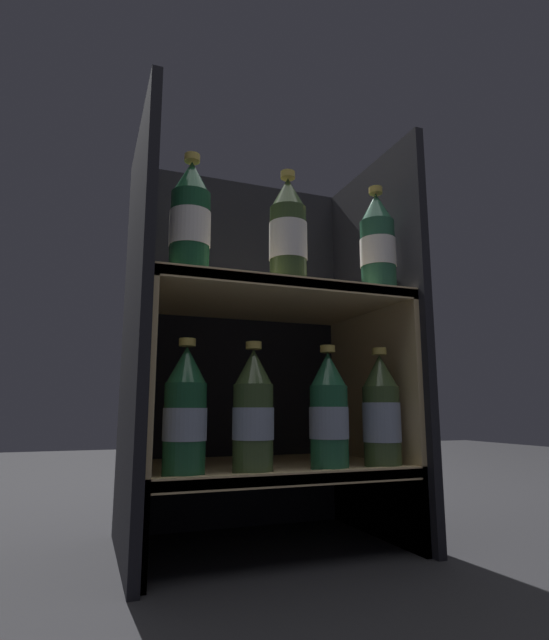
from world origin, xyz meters
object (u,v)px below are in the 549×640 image
object	(u,v)px
bottle_upper_front_2	(378,245)
bottle_lower_front_3	(381,413)
bottle_upper_front_1	(290,234)
bottle_lower_front_2	(329,413)
bottle_upper_front_0	(190,220)
bottle_lower_front_1	(253,413)
bottle_lower_front_0	(185,413)

from	to	relation	value
bottle_upper_front_2	bottle_lower_front_3	size ratio (longest dim) A/B	1.00
bottle_upper_front_1	bottle_lower_front_2	size ratio (longest dim) A/B	1.00
bottle_upper_front_0	bottle_upper_front_2	bearing A→B (deg)	-0.00
bottle_lower_front_2	bottle_lower_front_1	bearing A→B (deg)	180.00
bottle_upper_front_0	bottle_upper_front_1	bearing A→B (deg)	-0.00
bottle_upper_front_2	bottle_upper_front_1	bearing A→B (deg)	180.00
bottle_upper_front_0	bottle_lower_front_0	bearing A→B (deg)	-0.00
bottle_upper_front_2	bottle_lower_front_0	size ratio (longest dim) A/B	1.00
bottle_upper_front_2	bottle_lower_front_3	xyz separation A→B (m)	(-0.01, 0.00, -0.37)
bottle_upper_front_1	bottle_lower_front_1	size ratio (longest dim) A/B	1.00
bottle_upper_front_0	bottle_upper_front_1	distance (m)	0.21
bottle_lower_front_2	bottle_lower_front_0	bearing A→B (deg)	-180.00
bottle_upper_front_0	bottle_lower_front_2	xyz separation A→B (m)	(0.29, 0.00, -0.37)
bottle_lower_front_2	bottle_lower_front_3	bearing A→B (deg)	-0.00
bottle_upper_front_0	bottle_lower_front_2	distance (m)	0.47
bottle_lower_front_1	bottle_lower_front_3	distance (m)	0.28
bottle_upper_front_1	bottle_upper_front_2	bearing A→B (deg)	-0.00
bottle_upper_front_1	bottle_lower_front_0	bearing A→B (deg)	180.00
bottle_upper_front_2	bottle_lower_front_3	distance (m)	0.37
bottle_upper_front_0	bottle_upper_front_1	world-z (taller)	same
bottle_upper_front_0	bottle_lower_front_1	size ratio (longest dim) A/B	1.00
bottle_lower_front_0	bottle_lower_front_1	bearing A→B (deg)	0.00
bottle_lower_front_0	bottle_upper_front_2	bearing A→B (deg)	-0.00
bottle_upper_front_1	bottle_upper_front_2	distance (m)	0.21
bottle_upper_front_1	bottle_lower_front_2	distance (m)	0.37
bottle_upper_front_0	bottle_lower_front_0	xyz separation A→B (m)	(0.00, -0.00, -0.36)
bottle_upper_front_0	bottle_lower_front_3	distance (m)	0.55
bottle_lower_front_0	bottle_lower_front_2	bearing A→B (deg)	0.00
bottle_lower_front_1	bottle_lower_front_2	world-z (taller)	same
bottle_upper_front_1	bottle_lower_front_2	xyz separation A→B (m)	(0.08, 0.00, -0.36)
bottle_lower_front_0	bottle_lower_front_2	xyz separation A→B (m)	(0.29, 0.00, -0.00)
bottle_upper_front_0	bottle_upper_front_2	size ratio (longest dim) A/B	1.00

